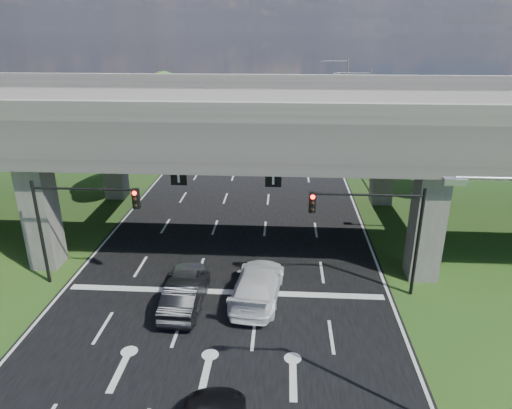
# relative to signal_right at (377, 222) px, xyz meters

# --- Properties ---
(ground) EXTENTS (160.00, 160.00, 0.00)m
(ground) POSITION_rel_signal_right_xyz_m (-7.82, -3.94, -4.19)
(ground) COLOR #254F19
(ground) RESTS_ON ground
(road) EXTENTS (18.00, 120.00, 0.03)m
(road) POSITION_rel_signal_right_xyz_m (-7.82, 6.06, -4.17)
(road) COLOR black
(road) RESTS_ON ground
(overpass) EXTENTS (80.00, 15.00, 10.00)m
(overpass) POSITION_rel_signal_right_xyz_m (-7.82, 8.06, 3.73)
(overpass) COLOR #34322F
(overpass) RESTS_ON ground
(warehouse) EXTENTS (20.00, 10.00, 4.00)m
(warehouse) POSITION_rel_signal_right_xyz_m (-33.82, 31.06, -2.19)
(warehouse) COLOR #9E9E99
(warehouse) RESTS_ON ground
(signal_right) EXTENTS (5.76, 0.54, 6.00)m
(signal_right) POSITION_rel_signal_right_xyz_m (0.00, 0.00, 0.00)
(signal_right) COLOR black
(signal_right) RESTS_ON ground
(signal_left) EXTENTS (5.76, 0.54, 6.00)m
(signal_left) POSITION_rel_signal_right_xyz_m (-15.65, 0.00, 0.00)
(signal_left) COLOR black
(signal_left) RESTS_ON ground
(streetlight_far) EXTENTS (3.38, 0.25, 10.00)m
(streetlight_far) POSITION_rel_signal_right_xyz_m (2.27, 20.06, 1.66)
(streetlight_far) COLOR gray
(streetlight_far) RESTS_ON ground
(streetlight_beyond) EXTENTS (3.38, 0.25, 10.00)m
(streetlight_beyond) POSITION_rel_signal_right_xyz_m (2.27, 36.06, 1.66)
(streetlight_beyond) COLOR gray
(streetlight_beyond) RESTS_ON ground
(tree_left_near) EXTENTS (4.50, 4.50, 7.80)m
(tree_left_near) POSITION_rel_signal_right_xyz_m (-21.78, 22.06, 0.63)
(tree_left_near) COLOR black
(tree_left_near) RESTS_ON ground
(tree_left_mid) EXTENTS (3.91, 3.90, 6.76)m
(tree_left_mid) POSITION_rel_signal_right_xyz_m (-24.78, 30.06, -0.01)
(tree_left_mid) COLOR black
(tree_left_mid) RESTS_ON ground
(tree_left_far) EXTENTS (4.80, 4.80, 8.32)m
(tree_left_far) POSITION_rel_signal_right_xyz_m (-20.78, 38.06, 0.95)
(tree_left_far) COLOR black
(tree_left_far) RESTS_ON ground
(tree_right_near) EXTENTS (4.20, 4.20, 7.28)m
(tree_right_near) POSITION_rel_signal_right_xyz_m (5.22, 24.06, 0.31)
(tree_right_near) COLOR black
(tree_right_near) RESTS_ON ground
(tree_right_mid) EXTENTS (3.91, 3.90, 6.76)m
(tree_right_mid) POSITION_rel_signal_right_xyz_m (8.22, 32.06, -0.01)
(tree_right_mid) COLOR black
(tree_right_mid) RESTS_ON ground
(tree_right_far) EXTENTS (4.50, 4.50, 7.80)m
(tree_right_far) POSITION_rel_signal_right_xyz_m (4.22, 40.06, 0.63)
(tree_right_far) COLOR black
(tree_right_far) RESTS_ON ground
(car_silver) EXTENTS (2.34, 4.86, 1.60)m
(car_silver) POSITION_rel_signal_right_xyz_m (-9.83, -0.94, -3.36)
(car_silver) COLOR gray
(car_silver) RESTS_ON road
(car_dark) EXTENTS (1.78, 4.85, 1.59)m
(car_dark) POSITION_rel_signal_right_xyz_m (-9.62, -1.99, -3.36)
(car_dark) COLOR black
(car_dark) RESTS_ON road
(car_white) EXTENTS (2.93, 6.01, 1.68)m
(car_white) POSITION_rel_signal_right_xyz_m (-6.02, -0.94, -3.32)
(car_white) COLOR white
(car_white) RESTS_ON road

